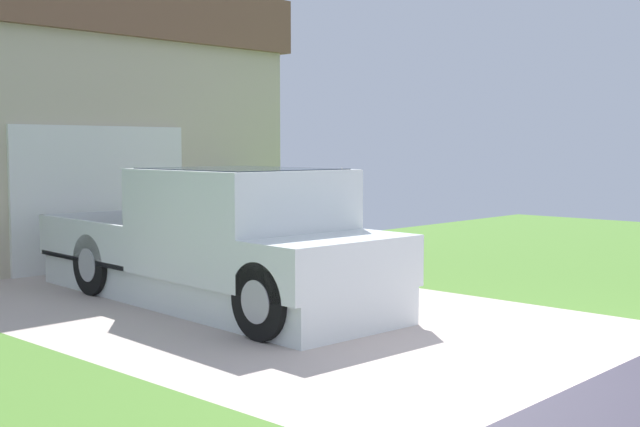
{
  "coord_description": "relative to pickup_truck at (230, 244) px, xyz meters",
  "views": [
    {
      "loc": [
        -6.51,
        -2.98,
        1.94
      ],
      "look_at": [
        1.12,
        4.17,
        1.09
      ],
      "focal_mm": 46.32,
      "sensor_mm": 36.0,
      "label": 1
    }
  ],
  "objects": [
    {
      "name": "pickup_truck",
      "position": [
        0.0,
        0.0,
        0.0
      ],
      "size": [
        2.23,
        5.63,
        1.69
      ],
      "rotation": [
        0.0,
        0.0,
        3.08
      ],
      "color": "silver",
      "rests_on": "ground"
    },
    {
      "name": "handbag",
      "position": [
        1.74,
        -0.61,
        -0.65
      ],
      "size": [
        0.31,
        0.15,
        0.38
      ],
      "color": "#232328",
      "rests_on": "ground"
    },
    {
      "name": "wheeled_trash_bin",
      "position": [
        3.39,
        3.68,
        -0.15
      ],
      "size": [
        0.6,
        0.72,
        1.14
      ],
      "color": "navy",
      "rests_on": "ground"
    },
    {
      "name": "person_with_hat",
      "position": [
        1.52,
        -0.45,
        0.19
      ],
      "size": [
        0.51,
        0.48,
        1.67
      ],
      "rotation": [
        0.0,
        0.0,
        3.31
      ],
      "color": "black",
      "rests_on": "ground"
    }
  ]
}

